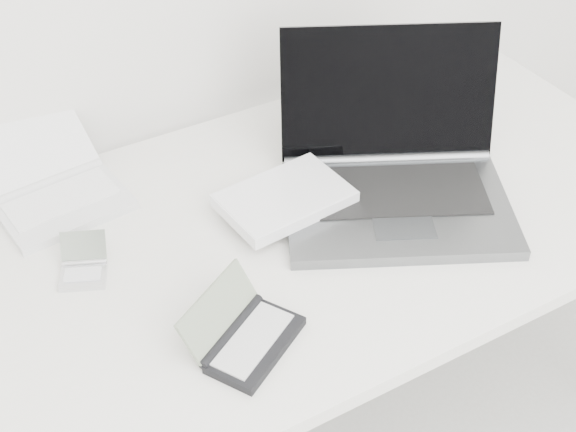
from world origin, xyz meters
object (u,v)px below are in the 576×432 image
desk (291,241)px  palmtop_charcoal (245,336)px  laptop_large (375,178)px  netbook_open_white (55,190)px

desk → palmtop_charcoal: 0.32m
laptop_large → palmtop_charcoal: 0.45m
netbook_open_white → palmtop_charcoal: (0.15, -0.52, -0.00)m
laptop_large → palmtop_charcoal: size_ratio=2.81×
desk → palmtop_charcoal: (-0.21, -0.22, 0.06)m
desk → laptop_large: size_ratio=2.60×
laptop_large → desk: bearing=-157.5°
laptop_large → palmtop_charcoal: (-0.40, -0.21, -0.03)m
desk → laptop_large: bearing=-4.0°
laptop_large → netbook_open_white: (-0.55, 0.31, -0.03)m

